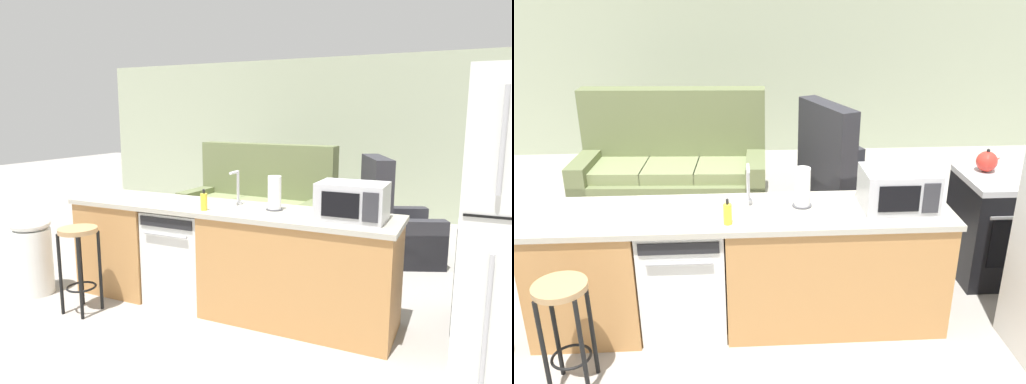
% 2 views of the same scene
% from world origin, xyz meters
% --- Properties ---
extents(ground_plane, '(24.00, 24.00, 0.00)m').
position_xyz_m(ground_plane, '(0.00, 0.00, 0.00)').
color(ground_plane, gray).
extents(wall_back, '(10.00, 0.06, 2.60)m').
position_xyz_m(wall_back, '(0.30, 4.20, 1.30)').
color(wall_back, '#A8B293').
rests_on(wall_back, ground_plane).
extents(kitchen_counter, '(2.94, 0.66, 0.90)m').
position_xyz_m(kitchen_counter, '(0.24, 0.00, 0.42)').
color(kitchen_counter, '#B77F47').
rests_on(kitchen_counter, ground_plane).
extents(dishwasher, '(0.58, 0.61, 0.84)m').
position_xyz_m(dishwasher, '(-0.25, -0.00, 0.42)').
color(dishwasher, silver).
rests_on(dishwasher, ground_plane).
extents(stove_range, '(0.76, 0.68, 0.90)m').
position_xyz_m(stove_range, '(2.35, 0.55, 0.45)').
color(stove_range, black).
rests_on(stove_range, ground_plane).
extents(microwave, '(0.50, 0.37, 0.28)m').
position_xyz_m(microwave, '(1.25, -0.00, 1.04)').
color(microwave, '#B7B7BC').
rests_on(microwave, kitchen_counter).
extents(sink_faucet, '(0.07, 0.18, 0.30)m').
position_xyz_m(sink_faucet, '(0.21, 0.12, 1.03)').
color(sink_faucet, silver).
rests_on(sink_faucet, kitchen_counter).
extents(paper_towel_roll, '(0.14, 0.14, 0.28)m').
position_xyz_m(paper_towel_roll, '(0.59, 0.06, 1.04)').
color(paper_towel_roll, '#4C4C51').
rests_on(paper_towel_roll, kitchen_counter).
extents(soap_bottle, '(0.06, 0.06, 0.18)m').
position_xyz_m(soap_bottle, '(0.07, -0.20, 0.97)').
color(soap_bottle, yellow).
rests_on(soap_bottle, kitchen_counter).
extents(kettle, '(0.21, 0.17, 0.19)m').
position_xyz_m(kettle, '(2.18, 0.68, 0.99)').
color(kettle, red).
rests_on(kettle, stove_range).
extents(bar_stool, '(0.32, 0.32, 0.74)m').
position_xyz_m(bar_stool, '(-0.91, -0.62, 0.54)').
color(bar_stool, tan).
rests_on(bar_stool, ground_plane).
extents(couch, '(2.04, 1.00, 1.27)m').
position_xyz_m(couch, '(-0.56, 2.22, 0.39)').
color(couch, '#667047').
rests_on(couch, ground_plane).
extents(armchair, '(1.07, 1.09, 1.20)m').
position_xyz_m(armchair, '(1.25, 1.99, 0.35)').
color(armchair, '#2D2D33').
rests_on(armchair, ground_plane).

